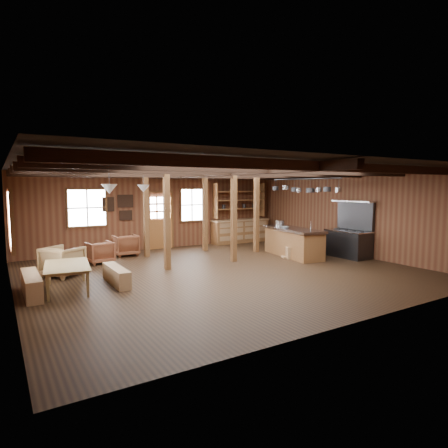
# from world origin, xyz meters

# --- Properties ---
(room) EXTENTS (10.04, 9.04, 2.84)m
(room) POSITION_xyz_m (0.00, 0.00, 1.40)
(room) COLOR black
(room) RESTS_ON ground
(ceiling_joists) EXTENTS (9.80, 8.82, 0.18)m
(ceiling_joists) POSITION_xyz_m (0.00, 0.18, 2.68)
(ceiling_joists) COLOR black
(ceiling_joists) RESTS_ON ceiling
(timber_posts) EXTENTS (3.95, 2.35, 2.80)m
(timber_posts) POSITION_xyz_m (0.52, 2.08, 1.40)
(timber_posts) COLOR #452913
(timber_posts) RESTS_ON floor
(back_door) EXTENTS (1.02, 0.08, 2.15)m
(back_door) POSITION_xyz_m (0.00, 4.45, 0.88)
(back_door) COLOR brown
(back_door) RESTS_ON floor
(window_back_left) EXTENTS (1.32, 0.06, 1.32)m
(window_back_left) POSITION_xyz_m (-2.60, 4.46, 1.60)
(window_back_left) COLOR white
(window_back_left) RESTS_ON wall_back
(window_back_right) EXTENTS (1.02, 0.06, 1.32)m
(window_back_right) POSITION_xyz_m (1.30, 4.46, 1.60)
(window_back_right) COLOR white
(window_back_right) RESTS_ON wall_back
(window_left) EXTENTS (0.14, 1.24, 1.32)m
(window_left) POSITION_xyz_m (-4.96, 0.50, 1.60)
(window_left) COLOR white
(window_left) RESTS_ON wall_back
(notice_boards) EXTENTS (1.08, 0.03, 0.90)m
(notice_boards) POSITION_xyz_m (-1.50, 4.46, 1.64)
(notice_boards) COLOR silver
(notice_boards) RESTS_ON wall_back
(back_counter) EXTENTS (2.55, 0.60, 2.45)m
(back_counter) POSITION_xyz_m (3.40, 4.20, 0.60)
(back_counter) COLOR brown
(back_counter) RESTS_ON floor
(pendant_lamps) EXTENTS (1.86, 2.36, 0.66)m
(pendant_lamps) POSITION_xyz_m (-2.25, 1.00, 2.25)
(pendant_lamps) COLOR #303032
(pendant_lamps) RESTS_ON ceiling
(pot_rack) EXTENTS (0.41, 3.00, 0.45)m
(pot_rack) POSITION_xyz_m (3.26, 0.39, 2.25)
(pot_rack) COLOR #303032
(pot_rack) RESTS_ON ceiling
(kitchen_island) EXTENTS (1.26, 2.61, 1.20)m
(kitchen_island) POSITION_xyz_m (3.16, 0.70, 0.48)
(kitchen_island) COLOR brown
(kitchen_island) RESTS_ON floor
(step_stool) EXTENTS (0.51, 0.45, 0.37)m
(step_stool) POSITION_xyz_m (2.84, 0.37, 0.19)
(step_stool) COLOR olive
(step_stool) RESTS_ON floor
(commercial_range) EXTENTS (0.78, 1.50, 1.85)m
(commercial_range) POSITION_xyz_m (4.65, -0.35, 0.61)
(commercial_range) COLOR #303032
(commercial_range) RESTS_ON floor
(dining_table) EXTENTS (1.13, 1.75, 0.58)m
(dining_table) POSITION_xyz_m (-3.90, 0.19, 0.29)
(dining_table) COLOR olive
(dining_table) RESTS_ON floor
(bench_wall) EXTENTS (0.31, 1.65, 0.45)m
(bench_wall) POSITION_xyz_m (-4.65, 0.19, 0.23)
(bench_wall) COLOR olive
(bench_wall) RESTS_ON floor
(bench_aisle) EXTENTS (0.28, 1.49, 0.41)m
(bench_aisle) POSITION_xyz_m (-2.85, 0.19, 0.20)
(bench_aisle) COLOR olive
(bench_aisle) RESTS_ON floor
(armchair_a) EXTENTS (0.78, 0.80, 0.66)m
(armchair_a) POSITION_xyz_m (-2.59, 2.89, 0.33)
(armchair_a) COLOR brown
(armchair_a) RESTS_ON floor
(armchair_b) EXTENTS (0.76, 0.78, 0.70)m
(armchair_b) POSITION_xyz_m (-1.56, 3.70, 0.35)
(armchair_b) COLOR brown
(armchair_b) RESTS_ON floor
(armchair_c) EXTENTS (1.18, 1.18, 0.78)m
(armchair_c) POSITION_xyz_m (-3.81, 1.66, 0.39)
(armchair_c) COLOR olive
(armchair_c) RESTS_ON floor
(counter_pot) EXTENTS (0.32, 0.32, 0.19)m
(counter_pot) POSITION_xyz_m (3.24, 1.47, 1.04)
(counter_pot) COLOR #B0B3B7
(counter_pot) RESTS_ON kitchen_island
(bowl) EXTENTS (0.29, 0.29, 0.06)m
(bowl) POSITION_xyz_m (2.91, 0.83, 0.97)
(bowl) COLOR silver
(bowl) RESTS_ON kitchen_island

